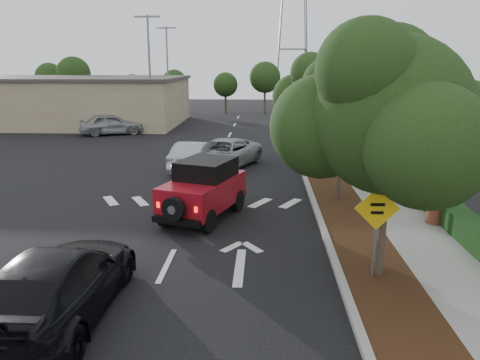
# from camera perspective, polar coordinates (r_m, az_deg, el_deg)

# --- Properties ---
(ground) EXTENTS (120.00, 120.00, 0.00)m
(ground) POSITION_cam_1_polar(r_m,az_deg,el_deg) (13.14, -8.93, -10.25)
(ground) COLOR black
(ground) RESTS_ON ground
(curb) EXTENTS (0.20, 70.00, 0.15)m
(curb) POSITION_cam_1_polar(r_m,az_deg,el_deg) (24.37, 7.54, 1.40)
(curb) COLOR #9E9B93
(curb) RESTS_ON ground
(planting_strip) EXTENTS (1.80, 70.00, 0.12)m
(planting_strip) POSITION_cam_1_polar(r_m,az_deg,el_deg) (24.47, 9.87, 1.33)
(planting_strip) COLOR black
(planting_strip) RESTS_ON ground
(sidewalk) EXTENTS (2.00, 70.00, 0.12)m
(sidewalk) POSITION_cam_1_polar(r_m,az_deg,el_deg) (24.78, 14.24, 1.26)
(sidewalk) COLOR gray
(sidewalk) RESTS_ON ground
(hedge) EXTENTS (0.80, 70.00, 0.80)m
(hedge) POSITION_cam_1_polar(r_m,az_deg,el_deg) (25.02, 17.43, 1.97)
(hedge) COLOR black
(hedge) RESTS_ON ground
(commercial_building) EXTENTS (22.00, 12.00, 4.00)m
(commercial_building) POSITION_cam_1_polar(r_m,az_deg,el_deg) (45.79, -21.35, 8.91)
(commercial_building) COLOR gray
(commercial_building) RESTS_ON ground
(transmission_tower) EXTENTS (7.00, 4.00, 28.00)m
(transmission_tower) POSITION_cam_1_polar(r_m,az_deg,el_deg) (60.04, 6.21, 8.87)
(transmission_tower) COLOR slate
(transmission_tower) RESTS_ON ground
(street_tree_near) EXTENTS (3.80, 3.80, 5.92)m
(street_tree_near) POSITION_cam_1_polar(r_m,az_deg,el_deg) (12.78, 16.51, -11.41)
(street_tree_near) COLOR black
(street_tree_near) RESTS_ON ground
(street_tree_mid) EXTENTS (3.20, 3.20, 5.32)m
(street_tree_mid) POSITION_cam_1_polar(r_m,az_deg,el_deg) (19.21, 11.77, -2.46)
(street_tree_mid) COLOR black
(street_tree_mid) RESTS_ON ground
(street_tree_far) EXTENTS (3.40, 3.40, 5.62)m
(street_tree_far) POSITION_cam_1_polar(r_m,az_deg,el_deg) (25.45, 9.60, 1.70)
(street_tree_far) COLOR black
(street_tree_far) RESTS_ON ground
(light_pole_a) EXTENTS (2.00, 0.22, 9.00)m
(light_pole_a) POSITION_cam_1_polar(r_m,az_deg,el_deg) (39.15, -10.63, 5.96)
(light_pole_a) COLOR slate
(light_pole_a) RESTS_ON ground
(light_pole_b) EXTENTS (2.00, 0.22, 9.00)m
(light_pole_b) POSITION_cam_1_polar(r_m,az_deg,el_deg) (51.00, -8.62, 7.88)
(light_pole_b) COLOR slate
(light_pole_b) RESTS_ON ground
(red_jeep) EXTENTS (2.92, 4.24, 2.08)m
(red_jeep) POSITION_cam_1_polar(r_m,az_deg,el_deg) (16.62, -4.24, -1.01)
(red_jeep) COLOR black
(red_jeep) RESTS_ON ground
(silver_suv_ahead) EXTENTS (4.36, 5.85, 1.48)m
(silver_suv_ahead) POSITION_cam_1_polar(r_m,az_deg,el_deg) (24.63, -2.05, 3.23)
(silver_suv_ahead) COLOR #96989D
(silver_suv_ahead) RESTS_ON ground
(black_suv_oncoming) EXTENTS (2.25, 5.51, 1.60)m
(black_suv_oncoming) POSITION_cam_1_polar(r_m,az_deg,el_deg) (10.93, -21.43, -11.71)
(black_suv_oncoming) COLOR black
(black_suv_oncoming) RESTS_ON ground
(silver_sedan_oncoming) EXTENTS (2.04, 4.55, 1.45)m
(silver_sedan_oncoming) POSITION_cam_1_polar(r_m,az_deg,el_deg) (24.36, -5.66, 3.01)
(silver_sedan_oncoming) COLOR #A2A4AA
(silver_sedan_oncoming) RESTS_ON ground
(parked_suv) EXTENTS (5.14, 3.65, 1.62)m
(parked_suv) POSITION_cam_1_polar(r_m,az_deg,el_deg) (37.47, -15.41, 6.59)
(parked_suv) COLOR #929499
(parked_suv) RESTS_ON ground
(speed_hump_sign) EXTENTS (1.11, 0.10, 2.36)m
(speed_hump_sign) POSITION_cam_1_polar(r_m,az_deg,el_deg) (12.00, 16.29, -4.67)
(speed_hump_sign) COLOR slate
(speed_hump_sign) RESTS_ON ground
(terracotta_planter) EXTENTS (0.71, 0.71, 1.24)m
(terracotta_planter) POSITION_cam_1_polar(r_m,az_deg,el_deg) (16.98, 22.77, -2.56)
(terracotta_planter) COLOR brown
(terracotta_planter) RESTS_ON ground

